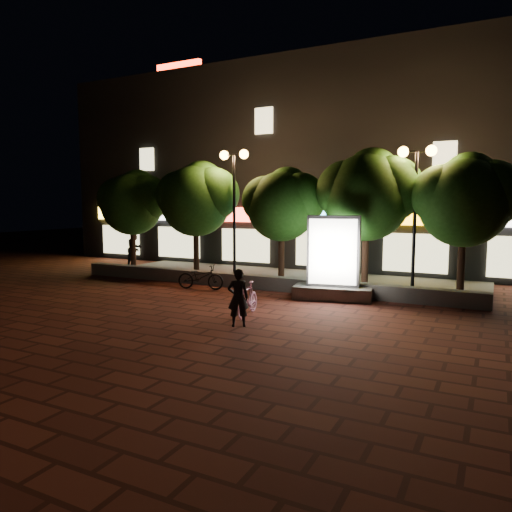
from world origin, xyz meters
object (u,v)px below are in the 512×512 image
Objects in this scene: scooter_parked at (201,277)px; ad_kiosk at (334,265)px; tree_far_right at (466,197)px; pedestrian at (135,248)px; tree_mid at (284,202)px; street_lamp_left at (234,181)px; street_lamp_right at (416,181)px; tree_right at (369,192)px; rider at (238,298)px; tree_left at (197,196)px; scooter_pink at (248,299)px; tree_far_left at (134,200)px.

ad_kiosk is at bearing -96.65° from scooter_parked.
ad_kiosk is 1.57× the size of scooter_parked.
tree_far_right is 9.52m from scooter_parked.
tree_far_right is 2.60× the size of pedestrian.
tree_mid is 0.87× the size of street_lamp_left.
street_lamp_right is at bearing 36.82° from ad_kiosk.
tree_right is 1.06× the size of tree_far_right.
tree_right reaches higher than street_lamp_right.
ad_kiosk is 4.73m from rider.
scooter_parked is (-7.16, -2.26, -3.43)m from street_lamp_right.
street_lamp_right is 13.35m from pedestrian.
ad_kiosk is 11.04m from pedestrian.
pedestrian is (-4.05, 0.63, -2.45)m from tree_left.
tree_right is at bearing 170.90° from street_lamp_right.
street_lamp_left is 3.27× the size of scooter_pink.
tree_far_left is 2.53× the size of pedestrian.
tree_left is at bearing -95.91° from pedestrian.
tree_far_left is at bearing -180.00° from tree_right.
tree_left is at bearing 180.00° from tree_mid.
street_lamp_right reaches higher than tree_left.
street_lamp_left is (-2.05, -0.26, 0.81)m from tree_mid.
tree_left is (3.50, 0.00, 0.15)m from tree_far_left.
tree_far_right is 1.66m from street_lamp_right.
ad_kiosk is (-3.82, -1.96, -2.25)m from tree_far_right.
tree_mid is at bearing -91.56° from pedestrian.
tree_far_left reaches higher than pedestrian.
tree_left is 2.78× the size of scooter_parked.
tree_mid is 7.18m from rider.
scooter_pink is 1.06× the size of rider.
ad_kiosk is at bearing -107.71° from tree_right.
ad_kiosk is at bearing -152.83° from tree_far_right.
tree_far_left is 10.72m from scooter_pink.
rider is at bearing -123.72° from pedestrian.
tree_mid is at bearing -180.00° from tree_far_right.
pedestrian is at bearing 171.55° from street_lamp_left.
tree_right is 3.19× the size of scooter_pink.
scooter_pink is 0.87× the size of pedestrian.
rider is at bearing -83.59° from scooter_pink.
scooter_pink is at bearing -111.64° from ad_kiosk.
tree_left is 3.25× the size of rider.
tree_left is 9.04m from rider.
street_lamp_right reaches higher than tree_mid.
pedestrian is at bearing 131.32° from tree_far_left.
tree_far_left reaches higher than rider.
scooter_parked is (-3.82, 4.03, -0.29)m from rider.
pedestrian is at bearing 177.53° from tree_far_right.
scooter_pink is 4.56m from scooter_parked.
tree_left is 0.98× the size of street_lamp_right.
tree_right is (10.80, 0.00, 0.27)m from tree_far_left.
rider reaches higher than scooter_pink.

